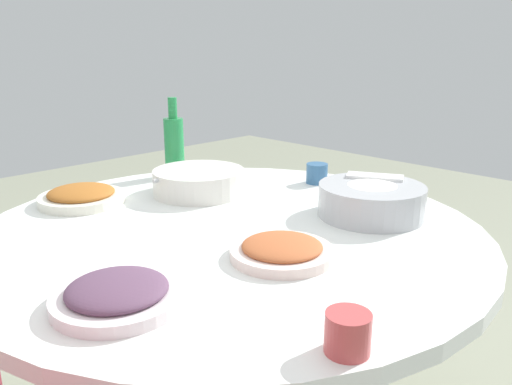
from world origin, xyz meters
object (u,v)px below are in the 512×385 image
(dish_stirfry, at_px, (81,196))
(tea_cup_near, at_px, (317,173))
(dish_eggplant, at_px, (118,294))
(tea_cup_far, at_px, (348,333))
(round_dining_table, at_px, (231,276))
(soup_bowl, at_px, (199,182))
(green_bottle, at_px, (174,145))
(dish_tofu_braise, at_px, (282,250))
(rice_bowl, at_px, (371,200))

(dish_stirfry, relative_size, tea_cup_near, 3.45)
(dish_eggplant, distance_m, tea_cup_far, 0.40)
(dish_stirfry, xyz_separation_m, tea_cup_near, (-0.33, -0.64, 0.01))
(round_dining_table, xyz_separation_m, soup_bowl, (0.28, -0.13, 0.17))
(green_bottle, xyz_separation_m, tea_cup_far, (-1.02, 0.45, -0.08))
(soup_bowl, xyz_separation_m, dish_tofu_braise, (-0.50, 0.19, -0.02))
(soup_bowl, relative_size, dish_tofu_braise, 1.36)
(green_bottle, bearing_deg, tea_cup_far, 156.16)
(rice_bowl, bearing_deg, dish_stirfry, 36.87)
(dish_eggplant, bearing_deg, green_bottle, -43.05)
(rice_bowl, bearing_deg, round_dining_table, 57.32)
(round_dining_table, height_order, dish_stirfry, dish_stirfry)
(soup_bowl, distance_m, tea_cup_near, 0.39)
(round_dining_table, bearing_deg, rice_bowl, -122.68)
(dish_eggplant, height_order, tea_cup_near, tea_cup_near)
(soup_bowl, bearing_deg, green_bottle, -19.07)
(dish_eggplant, relative_size, dish_tofu_braise, 1.04)
(rice_bowl, xyz_separation_m, green_bottle, (0.70, 0.11, 0.06))
(rice_bowl, relative_size, tea_cup_far, 4.01)
(round_dining_table, height_order, tea_cup_far, tea_cup_far)
(dish_eggplant, height_order, tea_cup_far, tea_cup_far)
(dish_eggplant, distance_m, tea_cup_near, 0.92)
(soup_bowl, xyz_separation_m, tea_cup_far, (-0.80, 0.37, -0.00))
(rice_bowl, distance_m, dish_eggplant, 0.72)
(dish_stirfry, bearing_deg, green_bottle, -80.42)
(soup_bowl, relative_size, tea_cup_far, 4.38)
(rice_bowl, xyz_separation_m, dish_tofu_braise, (-0.02, 0.37, -0.03))
(soup_bowl, distance_m, dish_eggplant, 0.69)
(round_dining_table, xyz_separation_m, tea_cup_far, (-0.52, 0.24, 0.17))
(rice_bowl, distance_m, dish_stirfry, 0.80)
(green_bottle, bearing_deg, dish_stirfry, 99.58)
(rice_bowl, xyz_separation_m, dish_eggplant, (0.05, 0.72, -0.02))
(tea_cup_near, bearing_deg, dish_stirfry, 62.43)
(dish_tofu_braise, bearing_deg, tea_cup_near, -58.48)
(soup_bowl, bearing_deg, dish_tofu_braise, 159.68)
(green_bottle, bearing_deg, dish_tofu_braise, 160.06)
(soup_bowl, distance_m, dish_stirfry, 0.34)
(dish_stirfry, height_order, tea_cup_far, tea_cup_far)
(tea_cup_near, relative_size, tea_cup_far, 1.00)
(rice_bowl, distance_m, green_bottle, 0.71)
(soup_bowl, relative_size, dish_stirfry, 1.27)
(dish_eggplant, xyz_separation_m, dish_tofu_braise, (-0.07, -0.35, -0.00))
(tea_cup_far, bearing_deg, round_dining_table, -25.04)
(green_bottle, relative_size, tea_cup_far, 3.87)
(dish_eggplant, bearing_deg, dish_stirfry, -21.93)
(dish_stirfry, bearing_deg, tea_cup_far, 175.40)
(rice_bowl, bearing_deg, soup_bowl, 20.72)
(round_dining_table, xyz_separation_m, dish_eggplant, (-0.15, 0.40, 0.15))
(rice_bowl, distance_m, dish_tofu_braise, 0.37)
(round_dining_table, distance_m, dish_tofu_braise, 0.27)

